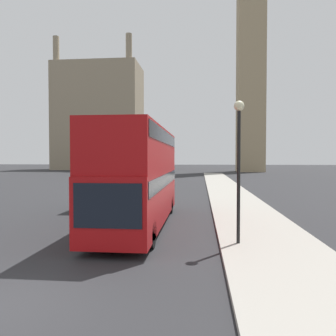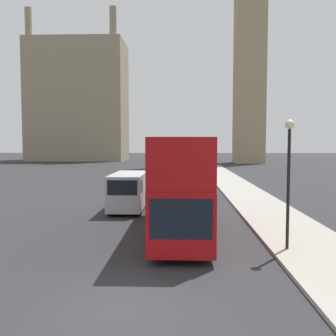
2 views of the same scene
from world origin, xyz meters
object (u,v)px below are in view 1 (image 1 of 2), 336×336
object	(u,v)px
white_van	(105,187)
street_lamp	(239,148)
clock_tower	(251,10)
red_double_decker_bus	(140,173)

from	to	relation	value
white_van	street_lamp	bearing A→B (deg)	-50.19
clock_tower	red_double_decker_bus	world-z (taller)	clock_tower
clock_tower	white_van	bearing A→B (deg)	-107.25
red_double_decker_bus	street_lamp	world-z (taller)	street_lamp
white_van	red_double_decker_bus	bearing A→B (deg)	-59.81
white_van	street_lamp	xyz separation A→B (m)	(7.45, -8.94, 2.24)
clock_tower	street_lamp	bearing A→B (deg)	-98.76
red_double_decker_bus	street_lamp	size ratio (longest dim) A/B	2.11
red_double_decker_bus	street_lamp	distance (m)	5.32
red_double_decker_bus	white_van	xyz separation A→B (m)	(-3.33, 5.72, -1.22)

